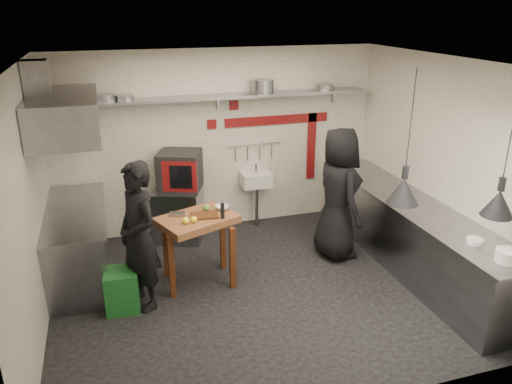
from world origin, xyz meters
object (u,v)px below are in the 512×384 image
object	(u,v)px
green_bin	(122,290)
prep_table	(198,250)
chef_left	(139,237)
oven_stand	(178,214)
chef_right	(338,194)
combi_oven	(180,171)

from	to	relation	value
green_bin	prep_table	world-z (taller)	prep_table
chef_left	prep_table	bearing A→B (deg)	89.81
oven_stand	chef_right	world-z (taller)	chef_right
oven_stand	chef_left	xyz separation A→B (m)	(-0.69, -1.69, 0.49)
chef_left	chef_right	bearing A→B (deg)	76.70
oven_stand	combi_oven	world-z (taller)	combi_oven
chef_left	chef_right	xyz separation A→B (m)	(2.75, 0.49, 0.04)
prep_table	green_bin	bearing A→B (deg)	177.38
green_bin	prep_table	distance (m)	1.06
oven_stand	chef_right	xyz separation A→B (m)	(2.06, -1.20, 0.53)
combi_oven	chef_left	bearing A→B (deg)	-92.80
combi_oven	prep_table	xyz separation A→B (m)	(-0.01, -1.35, -0.63)
prep_table	chef_right	xyz separation A→B (m)	(2.01, 0.18, 0.47)
green_bin	chef_right	xyz separation A→B (m)	(2.99, 0.51, 0.68)
green_bin	chef_right	world-z (taller)	chef_right
prep_table	chef_right	distance (m)	2.07
prep_table	chef_right	world-z (taller)	chef_right
chef_right	combi_oven	bearing A→B (deg)	57.47
oven_stand	green_bin	world-z (taller)	oven_stand
combi_oven	chef_right	xyz separation A→B (m)	(2.00, -1.18, -0.16)
prep_table	chef_left	world-z (taller)	chef_left
oven_stand	chef_left	bearing A→B (deg)	-90.90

